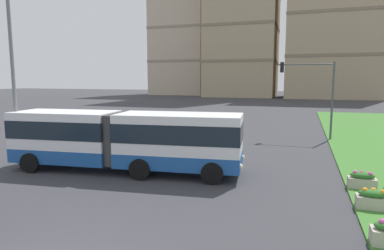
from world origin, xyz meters
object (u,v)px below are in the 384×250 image
(articulated_bus, at_px, (125,139))
(flower_planter_2, at_px, (373,199))
(car_white_van, at_px, (162,124))
(apartment_tower_centre, at_px, (335,18))
(streetlight_left, at_px, (13,67))
(traffic_light_far_right, at_px, (314,86))
(flower_planter_3, at_px, (362,180))
(apartment_tower_west, at_px, (182,31))

(articulated_bus, xyz_separation_m, flower_planter_2, (10.99, -1.79, -1.23))
(articulated_bus, relative_size, car_white_van, 2.67)
(apartment_tower_centre, bearing_deg, streetlight_left, -104.99)
(traffic_light_far_right, bearing_deg, flower_planter_3, -81.77)
(flower_planter_3, bearing_deg, apartment_tower_centre, 86.98)
(car_white_van, xyz_separation_m, streetlight_left, (-2.46, -13.37, 4.51))
(car_white_van, xyz_separation_m, flower_planter_2, (14.22, -14.00, -0.33))
(streetlight_left, xyz_separation_m, apartment_tower_centre, (20.67, 77.19, 14.14))
(flower_planter_3, xyz_separation_m, streetlight_left, (-16.68, -1.75, 4.84))
(flower_planter_3, relative_size, apartment_tower_west, 0.03)
(articulated_bus, height_order, apartment_tower_centre, apartment_tower_centre)
(apartment_tower_west, height_order, apartment_tower_centre, apartment_tower_centre)
(car_white_van, bearing_deg, flower_planter_3, -39.25)
(car_white_van, relative_size, streetlight_left, 0.47)
(apartment_tower_centre, bearing_deg, car_white_van, -105.92)
(flower_planter_3, height_order, streetlight_left, streetlight_left)
(articulated_bus, relative_size, apartment_tower_west, 0.32)
(flower_planter_2, bearing_deg, streetlight_left, 177.84)
(car_white_van, bearing_deg, streetlight_left, -100.42)
(apartment_tower_centre, bearing_deg, flower_planter_3, -93.02)
(streetlight_left, bearing_deg, apartment_tower_west, 104.35)
(car_white_van, relative_size, traffic_light_far_right, 0.75)
(traffic_light_far_right, bearing_deg, articulated_bus, -125.71)
(flower_planter_2, distance_m, streetlight_left, 17.38)
(apartment_tower_west, bearing_deg, articulated_bus, -71.83)
(streetlight_left, bearing_deg, car_white_van, 79.58)
(flower_planter_2, relative_size, streetlight_left, 0.11)
(car_white_van, bearing_deg, apartment_tower_west, 108.74)
(flower_planter_3, xyz_separation_m, apartment_tower_west, (-38.18, 82.26, 18.65))
(car_white_van, distance_m, apartment_tower_centre, 68.93)
(streetlight_left, xyz_separation_m, apartment_tower_west, (-21.50, 84.01, 13.81))
(flower_planter_2, height_order, apartment_tower_west, apartment_tower_west)
(flower_planter_3, distance_m, traffic_light_far_right, 12.90)
(car_white_van, distance_m, streetlight_left, 14.33)
(apartment_tower_west, bearing_deg, flower_planter_2, -65.72)
(streetlight_left, bearing_deg, apartment_tower_centre, 75.01)
(apartment_tower_centre, bearing_deg, articulated_bus, -101.14)
(flower_planter_3, height_order, apartment_tower_centre, apartment_tower_centre)
(articulated_bus, bearing_deg, flower_planter_2, -9.24)
(flower_planter_3, bearing_deg, car_white_van, 140.75)
(car_white_van, relative_size, apartment_tower_west, 0.12)
(articulated_bus, xyz_separation_m, car_white_van, (-3.24, 12.22, -0.90))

